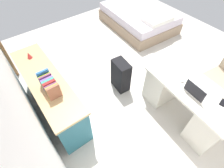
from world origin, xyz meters
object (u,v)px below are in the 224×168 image
(bed, at_px, (139,18))
(cell_phone_near_laptop, at_px, (223,103))
(computer_mouse, at_px, (183,80))
(figurine_small, at_px, (29,55))
(office_chair, at_px, (222,79))
(credenza, at_px, (51,95))
(laptop, at_px, (196,92))
(desk, at_px, (186,101))
(suitcase_black, at_px, (121,75))

(bed, height_order, cell_phone_near_laptop, cell_phone_near_laptop)
(computer_mouse, distance_m, cell_phone_near_laptop, 0.59)
(computer_mouse, bearing_deg, figurine_small, 46.94)
(office_chair, distance_m, computer_mouse, 0.97)
(credenza, distance_m, figurine_small, 0.73)
(cell_phone_near_laptop, bearing_deg, laptop, 18.70)
(desk, height_order, laptop, laptop)
(desk, xyz_separation_m, office_chair, (-0.09, -0.85, 0.04))
(computer_mouse, bearing_deg, cell_phone_near_laptop, -164.26)
(desk, height_order, figurine_small, figurine_small)
(credenza, bearing_deg, office_chair, -120.52)
(suitcase_black, bearing_deg, laptop, -158.20)
(laptop, bearing_deg, suitcase_black, 16.69)
(office_chair, bearing_deg, figurine_small, 50.73)
(cell_phone_near_laptop, bearing_deg, bed, -33.12)
(computer_mouse, bearing_deg, credenza, 57.86)
(desk, distance_m, laptop, 0.41)
(figurine_small, bearing_deg, desk, -139.57)
(credenza, xyz_separation_m, laptop, (-1.48, -1.59, 0.38))
(bed, bearing_deg, figurine_small, 100.79)
(credenza, bearing_deg, figurine_small, 0.15)
(desk, height_order, credenza, credenza)
(laptop, relative_size, computer_mouse, 3.26)
(suitcase_black, relative_size, cell_phone_near_laptop, 4.59)
(credenza, distance_m, suitcase_black, 1.27)
(office_chair, height_order, computer_mouse, office_chair)
(cell_phone_near_laptop, xyz_separation_m, figurine_small, (2.38, 1.77, 0.11))
(office_chair, bearing_deg, suitcase_black, 47.05)
(laptop, relative_size, figurine_small, 2.96)
(desk, bearing_deg, cell_phone_near_laptop, -167.90)
(computer_mouse, bearing_deg, office_chair, -102.54)
(bed, relative_size, figurine_small, 18.01)
(credenza, bearing_deg, laptop, -132.92)
(office_chair, height_order, suitcase_black, office_chair)
(figurine_small, bearing_deg, cell_phone_near_laptop, -143.33)
(suitcase_black, height_order, computer_mouse, computer_mouse)
(computer_mouse, distance_m, figurine_small, 2.45)
(laptop, height_order, computer_mouse, laptop)
(credenza, height_order, bed, credenza)
(suitcase_black, bearing_deg, credenza, 82.12)
(suitcase_black, bearing_deg, figurine_small, 60.18)
(desk, relative_size, office_chair, 1.58)
(credenza, relative_size, laptop, 5.52)
(cell_phone_near_laptop, bearing_deg, computer_mouse, 1.10)
(figurine_small, bearing_deg, office_chair, -129.27)
(desk, height_order, computer_mouse, computer_mouse)
(credenza, xyz_separation_m, computer_mouse, (-1.23, -1.66, 0.34))
(credenza, height_order, laptop, laptop)
(suitcase_black, relative_size, figurine_small, 5.68)
(computer_mouse, relative_size, figurine_small, 0.91)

